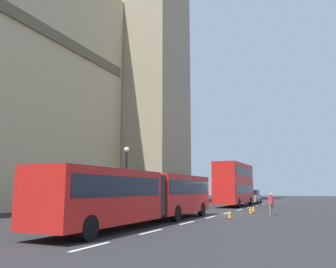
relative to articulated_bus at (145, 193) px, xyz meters
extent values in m
plane|color=#262628|center=(8.20, -1.99, -1.75)|extent=(160.00, 160.00, 0.00)
cube|color=silver|center=(-7.60, -1.99, -1.74)|extent=(2.20, 0.16, 0.01)
cube|color=silver|center=(-3.00, -1.99, -1.74)|extent=(2.20, 0.16, 0.01)
cube|color=silver|center=(1.60, -1.99, -1.74)|extent=(2.20, 0.16, 0.01)
cube|color=silver|center=(6.20, -1.99, -1.74)|extent=(2.20, 0.16, 0.01)
cube|color=silver|center=(10.80, -1.99, -1.74)|extent=(2.20, 0.16, 0.01)
cube|color=silver|center=(15.40, -1.99, -1.74)|extent=(2.20, 0.16, 0.01)
cube|color=silver|center=(20.00, -1.99, -1.74)|extent=(2.20, 0.16, 0.01)
cube|color=silver|center=(24.60, -1.99, -1.74)|extent=(2.20, 0.16, 0.01)
cube|color=silver|center=(29.20, -1.99, -1.74)|extent=(2.20, 0.16, 0.01)
cube|color=tan|center=(25.95, 14.01, 23.91)|extent=(10.36, 10.36, 51.31)
cube|color=red|center=(4.31, 0.01, -0.10)|extent=(7.73, 2.50, 2.50)
cube|color=#1E232D|center=(4.31, 0.01, 0.35)|extent=(7.11, 2.54, 0.90)
cube|color=red|center=(-4.32, 0.01, -0.10)|extent=(7.73, 2.50, 2.50)
cube|color=#1E232D|center=(-4.32, 0.01, 0.35)|extent=(7.11, 2.54, 0.90)
cylinder|color=#2D2D2D|center=(0.00, 0.01, -0.10)|extent=(2.38, 2.38, 2.25)
cylinder|color=black|center=(6.78, -1.12, -1.25)|extent=(1.00, 0.30, 1.00)
cylinder|color=black|center=(1.99, -1.12, -1.25)|extent=(1.00, 0.30, 1.00)
cylinder|color=black|center=(-6.64, -1.12, -1.25)|extent=(1.00, 0.30, 1.00)
cube|color=red|center=(21.93, 0.01, -0.15)|extent=(9.91, 2.50, 2.40)
cube|color=#1E232D|center=(21.93, 0.01, 0.20)|extent=(8.92, 2.54, 0.84)
cube|color=red|center=(21.93, 0.01, 2.10)|extent=(9.71, 2.50, 2.10)
cube|color=#1E232D|center=(21.93, 0.01, 2.20)|extent=(8.92, 2.54, 0.84)
cylinder|color=black|center=(25.10, -1.12, -1.25)|extent=(1.00, 0.30, 1.00)
cylinder|color=black|center=(18.76, -1.12, -1.25)|extent=(1.00, 0.30, 1.00)
cube|color=gray|center=(31.78, -0.18, -1.05)|extent=(4.40, 1.80, 0.90)
cube|color=black|center=(31.58, -0.18, -0.25)|extent=(2.46, 1.66, 0.70)
cylinder|color=black|center=(33.19, -0.99, -1.43)|extent=(0.64, 0.30, 0.64)
cylinder|color=black|center=(30.37, -0.99, -1.43)|extent=(0.64, 0.30, 0.64)
cube|color=black|center=(5.52, -3.54, -1.73)|extent=(0.36, 0.36, 0.03)
cone|color=orange|center=(5.52, -3.54, -1.44)|extent=(0.28, 0.28, 0.55)
cylinder|color=white|center=(5.52, -3.54, -1.41)|extent=(0.17, 0.17, 0.08)
cube|color=black|center=(10.52, -3.98, -1.73)|extent=(0.36, 0.36, 0.03)
cone|color=orange|center=(10.52, -3.98, -1.44)|extent=(0.28, 0.28, 0.55)
cylinder|color=white|center=(10.52, -3.98, -1.41)|extent=(0.17, 0.17, 0.08)
cube|color=black|center=(13.00, -3.74, -1.73)|extent=(0.36, 0.36, 0.03)
cone|color=orange|center=(13.00, -3.74, -1.44)|extent=(0.28, 0.28, 0.55)
cylinder|color=white|center=(13.00, -3.74, -1.41)|extent=(0.17, 0.17, 0.08)
cylinder|color=black|center=(5.22, 4.51, -1.60)|extent=(0.32, 0.32, 0.30)
cylinder|color=black|center=(5.22, 4.51, 0.65)|extent=(0.16, 0.16, 4.80)
sphere|color=beige|center=(5.22, 4.51, 3.30)|extent=(0.44, 0.44, 0.44)
cylinder|color=#726651|center=(9.52, -5.82, -1.32)|extent=(0.16, 0.16, 0.86)
cylinder|color=#726651|center=(9.35, -5.71, -1.32)|extent=(0.16, 0.16, 0.86)
cube|color=#BF383F|center=(9.43, -5.77, -0.59)|extent=(0.43, 0.47, 0.60)
sphere|color=tan|center=(9.43, -5.77, -0.17)|extent=(0.22, 0.22, 0.22)
camera|label=1|loc=(-17.57, -9.49, 0.24)|focal=36.12mm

